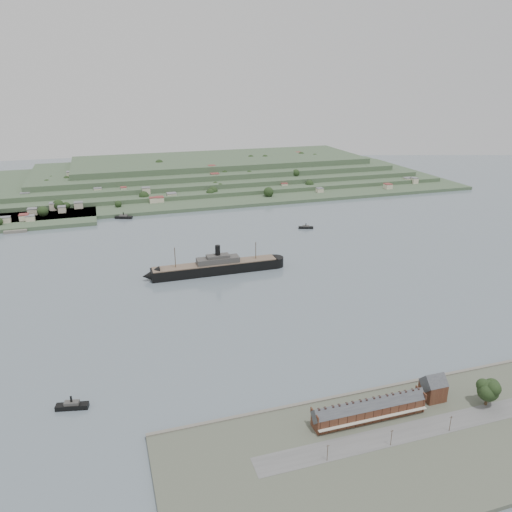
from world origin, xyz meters
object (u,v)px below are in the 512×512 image
object	(u,v)px
steamship	(212,267)
gabled_building	(433,387)
terrace_row	(369,409)
tugboat	(72,406)
fig_tree	(489,390)

from	to	relation	value
steamship	gabled_building	bearing A→B (deg)	-71.72
terrace_row	tugboat	xyz separation A→B (m)	(-131.72, 51.98, -5.15)
gabled_building	tugboat	bearing A→B (deg)	164.18
gabled_building	steamship	world-z (taller)	steamship
tugboat	fig_tree	bearing A→B (deg)	-17.61
terrace_row	tugboat	bearing A→B (deg)	158.47
terrace_row	steamship	size ratio (longest dim) A/B	0.48
tugboat	steamship	bearing A→B (deg)	55.38
terrace_row	tugboat	world-z (taller)	terrace_row
gabled_building	steamship	bearing A→B (deg)	108.28
gabled_building	tugboat	xyz separation A→B (m)	(-169.22, 47.96, -6.49)
steamship	tugboat	distance (m)	182.63
steamship	tugboat	size ratio (longest dim) A/B	7.34
terrace_row	fig_tree	world-z (taller)	fig_tree
steamship	tugboat	xyz separation A→B (m)	(-103.73, -150.28, -3.50)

